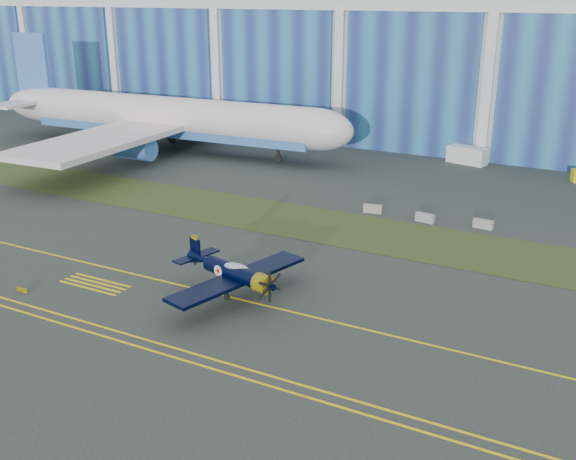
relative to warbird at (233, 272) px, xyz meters
The scene contains 15 objects.
ground 8.55m from the warbird, 38.02° to the left, with size 260.00×260.00×0.00m, color #323936.
grass_median 20.28m from the warbird, 71.19° to the left, with size 260.00×10.00×0.02m, color #475128.
hangar 78.18m from the warbird, 85.17° to the left, with size 220.00×45.70×30.00m.
taxiway_centreline 6.88m from the warbird, ahead, with size 200.00×0.20×0.02m, color yellow.
edge_line_near 11.66m from the warbird, 55.40° to the right, with size 80.00×0.20×0.02m, color yellow.
edge_line_far 10.87m from the warbird, 52.34° to the right, with size 80.00×0.20×0.02m, color yellow.
hold_short_ladder 12.10m from the warbird, 165.29° to the right, with size 6.00×2.40×0.02m, color yellow, non-canonical shape.
guard_board_left 17.10m from the warbird, 155.94° to the right, with size 1.20×0.15×0.35m, color yellow.
warbird is the anchor object (origin of this frame).
jetliner 54.63m from the warbird, 132.49° to the left, with size 67.70×58.37×22.64m.
shipping_container 52.58m from the warbird, 84.43° to the left, with size 5.39×2.16×2.34m, color silver.
cart 81.44m from the warbird, 142.81° to the left, with size 1.98×1.19×1.19m, color white.
barrier_a 25.45m from the warbird, 86.24° to the left, with size 2.00×0.60×0.90m, color gray.
barrier_b 26.19m from the warbird, 73.14° to the left, with size 2.00×0.60×0.90m, color gray.
barrier_c 29.13m from the warbird, 62.63° to the left, with size 2.00×0.60×0.90m, color #999392.
Camera 1 is at (19.67, -45.11, 22.58)m, focal length 42.00 mm.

